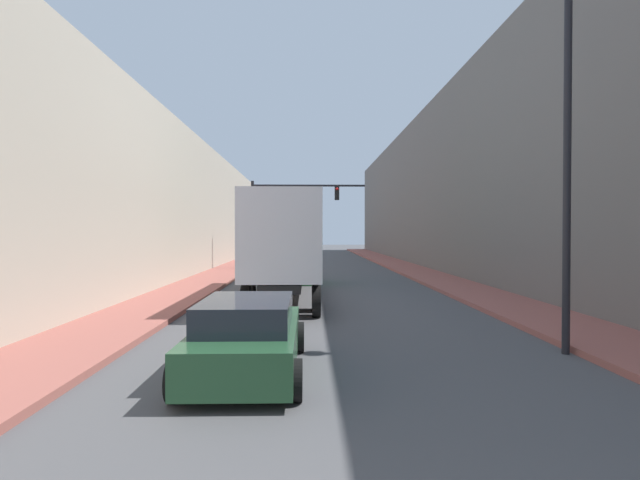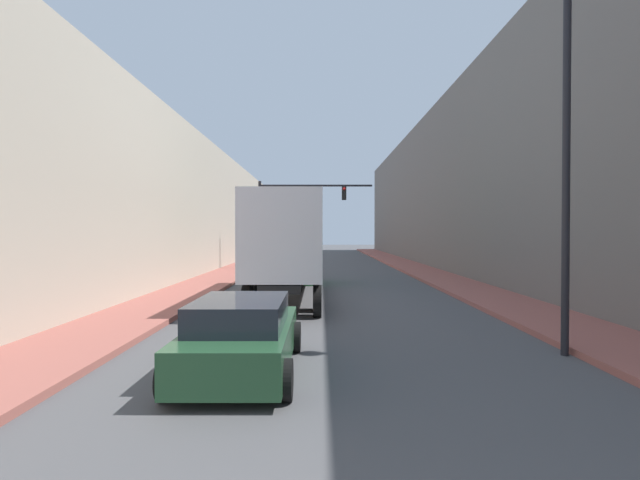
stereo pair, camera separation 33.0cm
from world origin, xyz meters
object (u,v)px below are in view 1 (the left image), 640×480
semi_truck (288,242)px  sedan_car (248,337)px  traffic_signal_gantry (285,206)px  street_lamp (568,115)px

semi_truck → sedan_car: size_ratio=2.88×
traffic_signal_gantry → street_lamp: 24.09m
traffic_signal_gantry → semi_truck: bearing=-86.8°
sedan_car → street_lamp: 7.89m
street_lamp → sedan_car: bearing=-169.1°
semi_truck → sedan_car: (-0.29, -10.90, -1.48)m
traffic_signal_gantry → street_lamp: size_ratio=0.96×
sedan_car → traffic_signal_gantry: traffic_signal_gantry is taller
sedan_car → traffic_signal_gantry: 24.59m
semi_truck → traffic_signal_gantry: size_ratio=1.65×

